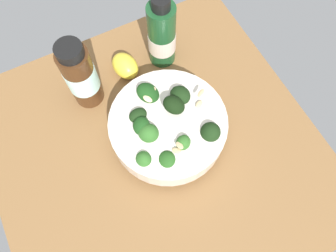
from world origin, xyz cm
name	(u,v)px	position (x,y,z in cm)	size (l,w,h in cm)	color
ground_plane	(156,152)	(0.00, 0.00, -1.84)	(60.74, 60.74, 3.67)	brown
bowl_of_broccoli	(168,126)	(3.41, 1.72, 4.23)	(21.61, 21.61, 10.78)	silver
lemon_wedge	(125,66)	(1.98, 18.51, 2.26)	(6.52, 4.81, 4.52)	yellow
bottle_tall	(81,76)	(-7.10, 16.63, 7.72)	(5.95, 5.95, 16.32)	#472814
bottle_short	(162,35)	(10.55, 18.40, 7.37)	(5.67, 5.67, 17.07)	#194723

